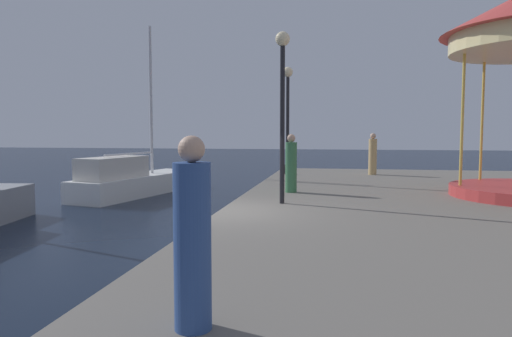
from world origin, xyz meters
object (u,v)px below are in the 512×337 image
object	(u,v)px
bollard_south	(283,169)
sailboat_white	(133,180)
lamp_post_mid_promenade	(282,87)
person_near_carousel	(373,155)
person_mid_promenade	(192,240)
lamp_post_far_end	(288,103)
person_far_corner	(291,165)

from	to	relation	value
bollard_south	sailboat_white	bearing A→B (deg)	-161.71
lamp_post_mid_promenade	person_near_carousel	xyz separation A→B (m)	(2.84, 8.56, -2.09)
sailboat_white	person_near_carousel	size ratio (longest dim) A/B	4.05
sailboat_white	person_mid_promenade	bearing A→B (deg)	-63.73
person_mid_promenade	bollard_south	bearing A→B (deg)	93.52
lamp_post_far_end	sailboat_white	bearing A→B (deg)	169.64
person_near_carousel	sailboat_white	bearing A→B (deg)	-166.76
sailboat_white	lamp_post_far_end	size ratio (longest dim) A/B	1.73
bollard_south	person_near_carousel	bearing A→B (deg)	4.89
person_far_corner	person_mid_promenade	bearing A→B (deg)	-89.73
sailboat_white	bollard_south	bearing A→B (deg)	18.29
lamp_post_mid_promenade	person_far_corner	xyz separation A→B (m)	(0.02, 2.21, -2.10)
bollard_south	person_mid_promenade	xyz separation A→B (m)	(0.98, -15.89, 0.62)
lamp_post_mid_promenade	person_near_carousel	bearing A→B (deg)	71.65
lamp_post_mid_promenade	lamp_post_far_end	bearing A→B (deg)	94.38
lamp_post_far_end	lamp_post_mid_promenade	bearing A→B (deg)	-85.62
person_mid_promenade	sailboat_white	bearing A→B (deg)	116.27
person_far_corner	person_near_carousel	size ratio (longest dim) A/B	0.99
sailboat_white	person_far_corner	world-z (taller)	sailboat_white
lamp_post_mid_promenade	lamp_post_far_end	xyz separation A→B (m)	(-0.39, 5.12, -0.10)
lamp_post_far_end	person_far_corner	bearing A→B (deg)	-82.00
lamp_post_far_end	person_mid_promenade	xyz separation A→B (m)	(0.45, -12.76, -1.99)
lamp_post_far_end	person_far_corner	world-z (taller)	lamp_post_far_end
sailboat_white	person_far_corner	distance (m)	8.02
person_mid_promenade	person_near_carousel	world-z (taller)	person_mid_promenade
sailboat_white	bollard_south	xyz separation A→B (m)	(5.90, 1.95, 0.37)
lamp_post_far_end	person_mid_promenade	bearing A→B (deg)	-87.96
person_far_corner	lamp_post_far_end	bearing A→B (deg)	98.00
bollard_south	person_far_corner	xyz separation A→B (m)	(0.93, -6.03, 0.61)
sailboat_white	lamp_post_mid_promenade	size ratio (longest dim) A/B	1.66
sailboat_white	bollard_south	distance (m)	6.23
person_near_carousel	person_far_corner	bearing A→B (deg)	-113.98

